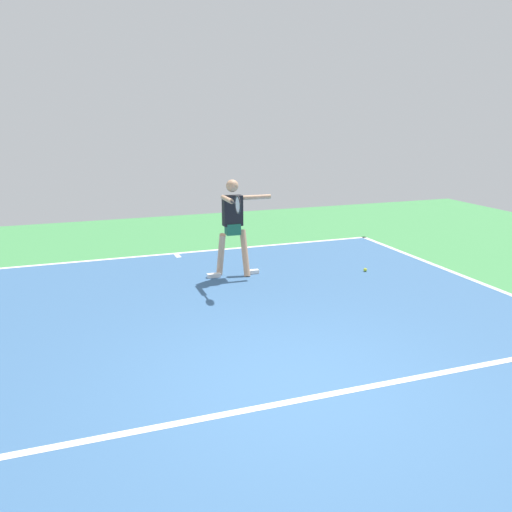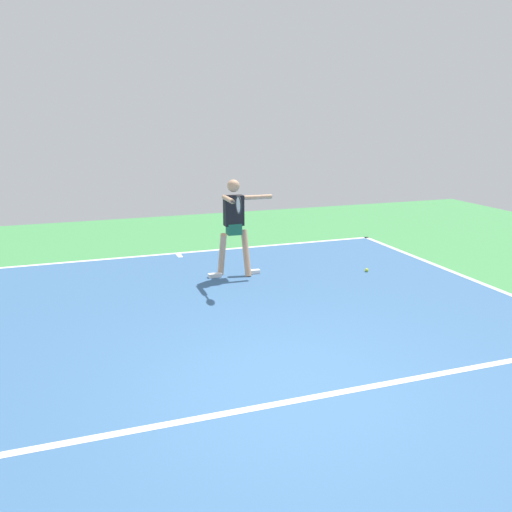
# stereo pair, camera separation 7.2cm
# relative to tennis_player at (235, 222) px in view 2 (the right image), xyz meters

# --- Properties ---
(ground_plane) EXTENTS (20.90, 20.90, 0.00)m
(ground_plane) POSITION_rel_tennis_player_xyz_m (0.65, 4.12, -0.99)
(ground_plane) COLOR #428E4C
(court_surface) EXTENTS (9.11, 12.29, 0.00)m
(court_surface) POSITION_rel_tennis_player_xyz_m (0.65, 4.12, -0.99)
(court_surface) COLOR #38608E
(court_surface) RESTS_ON ground_plane
(court_line_baseline_near) EXTENTS (9.11, 0.10, 0.01)m
(court_line_baseline_near) POSITION_rel_tennis_player_xyz_m (0.65, -1.97, -0.99)
(court_line_baseline_near) COLOR white
(court_line_baseline_near) RESTS_ON ground_plane
(court_line_service) EXTENTS (6.84, 0.10, 0.01)m
(court_line_service) POSITION_rel_tennis_player_xyz_m (0.65, 4.41, -0.99)
(court_line_service) COLOR white
(court_line_service) RESTS_ON ground_plane
(court_line_centre_mark) EXTENTS (0.10, 0.30, 0.01)m
(court_line_centre_mark) POSITION_rel_tennis_player_xyz_m (0.65, -1.77, -0.99)
(court_line_centre_mark) COLOR white
(court_line_centre_mark) RESTS_ON ground_plane
(tennis_player) EXTENTS (1.18, 1.23, 1.74)m
(tennis_player) POSITION_rel_tennis_player_xyz_m (0.00, 0.00, 0.00)
(tennis_player) COLOR tan
(tennis_player) RESTS_ON ground_plane
(tennis_ball_by_baseline) EXTENTS (0.07, 0.07, 0.07)m
(tennis_ball_by_baseline) POSITION_rel_tennis_player_xyz_m (-2.37, 0.56, -0.96)
(tennis_ball_by_baseline) COLOR #CCE033
(tennis_ball_by_baseline) RESTS_ON ground_plane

